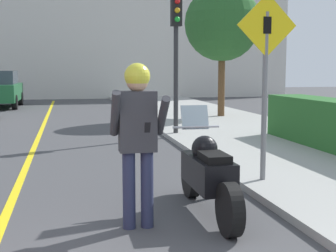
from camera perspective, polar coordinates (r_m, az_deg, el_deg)
name	(u,v)px	position (r m, az deg, el deg)	size (l,w,h in m)	color
road_center_line	(27,165)	(8.92, -16.86, -4.61)	(0.12, 36.00, 0.01)	yellow
building_backdrop	(63,31)	(28.80, -12.67, 11.25)	(28.00, 1.20, 8.00)	beige
motorcycle	(208,174)	(5.67, 4.85, -5.85)	(0.62, 2.14, 1.27)	black
person_biker	(138,127)	(5.04, -3.72, -0.14)	(0.59, 0.49, 1.81)	#282D4C
crossing_sign	(265,69)	(6.99, 11.80, 6.77)	(0.91, 0.08, 2.72)	slate
traffic_light	(176,38)	(12.03, 1.00, 10.70)	(0.26, 0.30, 3.48)	#2D2D30
street_tree	(222,24)	(16.68, 6.63, 12.28)	(2.62, 2.62, 4.53)	brown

